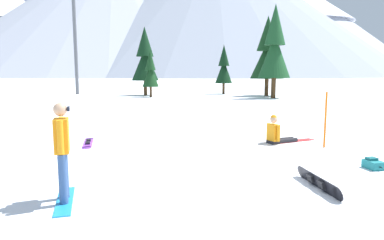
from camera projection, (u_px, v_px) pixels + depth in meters
ground_plane at (240, 179)px, 7.67m from camera, size 800.00×800.00×0.00m
snowboarder_foreground at (62, 150)px, 6.22m from camera, size 0.43×1.50×1.80m
snowboarder_midground at (278, 133)px, 11.52m from camera, size 1.82×0.87×0.95m
loose_snowboard_near_right at (317, 182)px, 7.04m from camera, size 0.17×1.72×0.27m
loose_snowboard_near_left at (88, 143)px, 11.52m from camera, size 0.37×1.81×0.09m
backpack_teal at (373, 164)px, 8.48m from camera, size 0.33×0.53×0.26m
trail_marker_pole at (325, 120)px, 10.78m from camera, size 0.06×0.06×1.73m
pine_tree_broad at (275, 47)px, 30.94m from camera, size 2.83×2.83×8.25m
pine_tree_leaning at (224, 67)px, 37.32m from camera, size 1.83×1.83×5.22m
pine_tree_slender at (145, 58)px, 34.88m from camera, size 2.67×2.67×6.80m
pine_tree_twin at (267, 53)px, 34.01m from camera, size 3.26×3.26×7.69m
pine_tree_tall at (150, 71)px, 32.68m from camera, size 1.52×1.52×4.40m
ski_lift_tower at (75, 28)px, 36.06m from camera, size 3.22×0.36×12.12m
peak_central_summit at (8, 29)px, 235.75m from camera, size 126.04×126.04×59.23m
peak_north_spur at (115, 9)px, 240.40m from camera, size 231.94×231.94×86.53m
peak_east_ridge at (214, 7)px, 234.07m from camera, size 236.21×236.21×87.56m
peak_west_ridge at (302, 30)px, 256.71m from camera, size 160.33×160.33×63.18m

